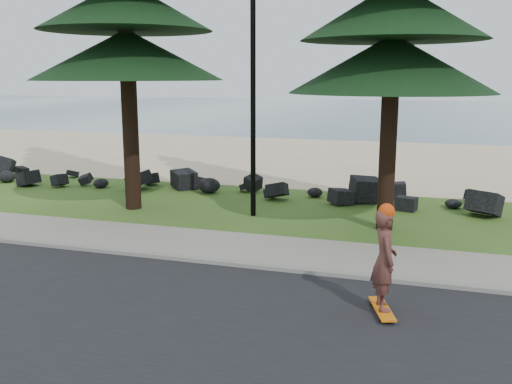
# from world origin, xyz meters

# --- Properties ---
(ground) EXTENTS (160.00, 160.00, 0.00)m
(ground) POSITION_xyz_m (0.00, 0.00, 0.00)
(ground) COLOR #34591C
(ground) RESTS_ON ground
(road) EXTENTS (160.00, 7.00, 0.02)m
(road) POSITION_xyz_m (0.00, -4.50, 0.01)
(road) COLOR black
(road) RESTS_ON ground
(kerb) EXTENTS (160.00, 0.20, 0.10)m
(kerb) POSITION_xyz_m (0.00, -0.90, 0.05)
(kerb) COLOR gray
(kerb) RESTS_ON ground
(sidewalk) EXTENTS (160.00, 2.00, 0.08)m
(sidewalk) POSITION_xyz_m (0.00, 0.20, 0.04)
(sidewalk) COLOR #9B9682
(sidewalk) RESTS_ON ground
(beach_sand) EXTENTS (160.00, 15.00, 0.01)m
(beach_sand) POSITION_xyz_m (0.00, 14.50, 0.01)
(beach_sand) COLOR tan
(beach_sand) RESTS_ON ground
(ocean) EXTENTS (160.00, 58.00, 0.01)m
(ocean) POSITION_xyz_m (0.00, 51.00, 0.00)
(ocean) COLOR #3C6072
(ocean) RESTS_ON ground
(seawall_boulders) EXTENTS (60.00, 2.40, 1.10)m
(seawall_boulders) POSITION_xyz_m (0.00, 5.60, 0.00)
(seawall_boulders) COLOR black
(seawall_boulders) RESTS_ON ground
(lamp_post) EXTENTS (0.25, 0.14, 8.14)m
(lamp_post) POSITION_xyz_m (0.00, 3.20, 4.13)
(lamp_post) COLOR black
(lamp_post) RESTS_ON ground
(skateboarder) EXTENTS (0.54, 0.98, 1.78)m
(skateboarder) POSITION_xyz_m (3.91, -2.39, 0.90)
(skateboarder) COLOR orange
(skateboarder) RESTS_ON ground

